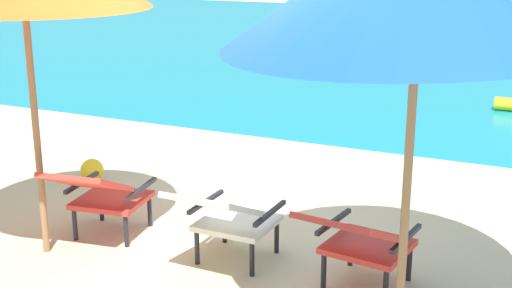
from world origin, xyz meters
name	(u,v)px	position (x,y,z in m)	size (l,w,h in m)	color
ground_plane	(381,126)	(0.00, 4.00, 0.00)	(40.00, 40.00, 0.00)	#CCB78E
ocean_band	(474,46)	(0.00, 11.89, 0.00)	(40.00, 18.00, 0.01)	teal
lounge_chair_left	(100,192)	(-1.02, -0.37, 0.40)	(0.66, 0.94, 0.68)	red
lounge_chair_center	(226,215)	(0.06, -0.37, 0.40)	(0.56, 0.88, 0.68)	silver
lounge_chair_right	(358,238)	(1.01, -0.37, 0.40)	(0.64, 0.94, 0.68)	red
beach_ball	(92,170)	(-1.98, 0.74, 0.11)	(0.23, 0.23, 0.23)	yellow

